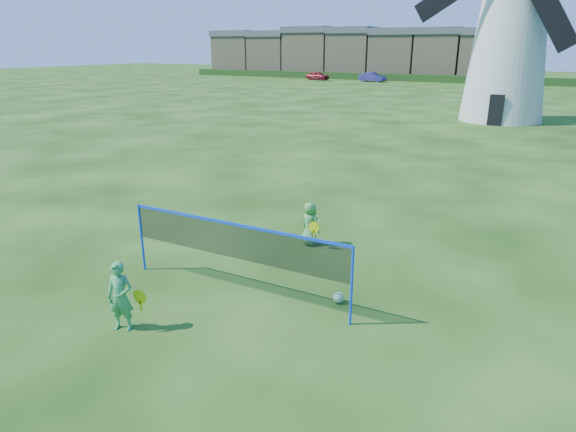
% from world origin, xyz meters
% --- Properties ---
extents(ground, '(220.00, 220.00, 0.00)m').
position_xyz_m(ground, '(0.00, 0.00, 0.00)').
color(ground, black).
rests_on(ground, ground).
extents(windmill, '(11.75, 5.32, 16.15)m').
position_xyz_m(windmill, '(1.19, 29.00, 5.60)').
color(windmill, silver).
rests_on(windmill, ground).
extents(badminton_net, '(5.05, 0.05, 1.55)m').
position_xyz_m(badminton_net, '(-0.48, -0.49, 1.14)').
color(badminton_net, blue).
rests_on(badminton_net, ground).
extents(player_girl, '(0.69, 0.44, 1.29)m').
position_xyz_m(player_girl, '(-1.49, -2.56, 0.64)').
color(player_girl, '#3D9A57').
rests_on(player_girl, ground).
extents(player_boy, '(0.68, 0.52, 1.13)m').
position_xyz_m(player_boy, '(-0.33, 2.65, 0.56)').
color(player_boy, '#4D9D4C').
rests_on(player_boy, ground).
extents(play_ball, '(0.22, 0.22, 0.22)m').
position_xyz_m(play_ball, '(1.52, 0.16, 0.11)').
color(play_ball, green).
rests_on(play_ball, ground).
extents(terraced_houses, '(49.69, 8.40, 7.89)m').
position_xyz_m(terraced_houses, '(-27.42, 72.00, 3.81)').
color(terraced_houses, tan).
rests_on(terraced_houses, ground).
extents(hedge, '(62.00, 0.80, 1.00)m').
position_xyz_m(hedge, '(-22.00, 66.00, 0.50)').
color(hedge, '#193814').
rests_on(hedge, ground).
extents(car_left, '(3.85, 2.07, 1.24)m').
position_xyz_m(car_left, '(-28.26, 62.59, 0.62)').
color(car_left, maroon).
rests_on(car_left, ground).
extents(car_right, '(4.05, 1.99, 1.28)m').
position_xyz_m(car_right, '(-19.63, 62.60, 0.64)').
color(car_right, navy).
rests_on(car_right, ground).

